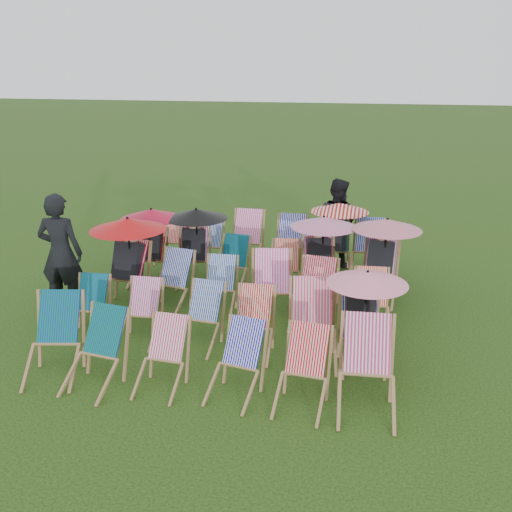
% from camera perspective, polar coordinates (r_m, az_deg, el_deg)
% --- Properties ---
extents(ground, '(100.00, 100.00, 0.00)m').
position_cam_1_polar(ground, '(9.05, -1.50, -6.05)').
color(ground, black).
rests_on(ground, ground).
extents(deckchair_0, '(0.83, 1.03, 1.00)m').
position_cam_1_polar(deckchair_0, '(7.69, -19.62, -7.86)').
color(deckchair_0, olive).
rests_on(deckchair_0, ground).
extents(deckchair_1, '(0.72, 0.92, 0.92)m').
position_cam_1_polar(deckchair_1, '(7.32, -15.86, -9.17)').
color(deckchair_1, olive).
rests_on(deckchair_1, ground).
extents(deckchair_2, '(0.59, 0.80, 0.83)m').
position_cam_1_polar(deckchair_2, '(7.12, -9.44, -9.92)').
color(deckchair_2, olive).
rests_on(deckchair_2, ground).
extents(deckchair_3, '(0.71, 0.88, 0.86)m').
position_cam_1_polar(deckchair_3, '(6.88, -2.01, -10.62)').
color(deckchair_3, olive).
rests_on(deckchair_3, ground).
extents(deckchair_4, '(0.66, 0.86, 0.88)m').
position_cam_1_polar(deckchair_4, '(6.70, 4.71, -11.44)').
color(deckchair_4, olive).
rests_on(deckchair_4, ground).
extents(deckchair_5, '(0.73, 0.98, 1.02)m').
position_cam_1_polar(deckchair_5, '(6.68, 11.08, -11.15)').
color(deckchair_5, olive).
rests_on(deckchair_5, ground).
extents(deckchair_6, '(0.59, 0.79, 0.82)m').
position_cam_1_polar(deckchair_6, '(8.70, -16.55, -5.01)').
color(deckchair_6, olive).
rests_on(deckchair_6, ground).
extents(deckchair_7, '(0.57, 0.78, 0.83)m').
position_cam_1_polar(deckchair_7, '(8.34, -11.53, -5.58)').
color(deckchair_7, olive).
rests_on(deckchair_7, ground).
extents(deckchair_8, '(0.64, 0.83, 0.85)m').
position_cam_1_polar(deckchair_8, '(8.05, -5.62, -6.12)').
color(deckchair_8, olive).
rests_on(deckchair_8, ground).
extents(deckchair_9, '(0.61, 0.83, 0.87)m').
position_cam_1_polar(deckchair_9, '(7.80, -0.35, -6.80)').
color(deckchair_9, olive).
rests_on(deckchair_9, ground).
extents(deckchair_10, '(0.81, 1.03, 1.02)m').
position_cam_1_polar(deckchair_10, '(7.64, 5.68, -6.82)').
color(deckchair_10, olive).
rests_on(deckchair_10, ground).
extents(deckchair_11, '(1.06, 1.15, 1.26)m').
position_cam_1_polar(deckchair_11, '(7.59, 10.63, -6.01)').
color(deckchair_11, olive).
rests_on(deckchair_11, ground).
extents(deckchair_12, '(1.22, 1.29, 1.45)m').
position_cam_1_polar(deckchair_12, '(9.46, -13.05, -0.45)').
color(deckchair_12, olive).
rests_on(deckchair_12, ground).
extents(deckchair_13, '(0.73, 0.93, 0.92)m').
position_cam_1_polar(deckchair_13, '(9.25, -8.67, -2.64)').
color(deckchair_13, olive).
rests_on(deckchair_13, ground).
extents(deckchair_14, '(0.60, 0.81, 0.85)m').
position_cam_1_polar(deckchair_14, '(9.08, -3.78, -3.10)').
color(deckchair_14, olive).
rests_on(deckchair_14, ground).
extents(deckchair_15, '(0.85, 1.05, 1.03)m').
position_cam_1_polar(deckchair_15, '(8.73, 1.61, -3.34)').
color(deckchair_15, olive).
rests_on(deckchair_15, ground).
extents(deckchair_16, '(0.73, 0.94, 0.95)m').
position_cam_1_polar(deckchair_16, '(8.67, 5.83, -3.86)').
color(deckchair_16, olive).
rests_on(deckchair_16, ground).
extents(deckchair_17, '(0.63, 0.83, 0.86)m').
position_cam_1_polar(deckchair_17, '(8.65, 11.50, -4.55)').
color(deckchair_17, olive).
rests_on(deckchair_17, ground).
extents(deckchair_18, '(1.11, 1.18, 1.32)m').
position_cam_1_polar(deckchair_18, '(10.46, -10.65, 1.18)').
color(deckchair_18, olive).
rests_on(deckchair_18, ground).
extents(deckchair_19, '(1.12, 1.23, 1.33)m').
position_cam_1_polar(deckchair_19, '(10.30, -6.20, 1.17)').
color(deckchair_19, olive).
rests_on(deckchair_19, ground).
extents(deckchair_20, '(0.63, 0.84, 0.87)m').
position_cam_1_polar(deckchair_20, '(10.08, -2.52, -0.75)').
color(deckchair_20, olive).
rests_on(deckchair_20, ground).
extents(deckchair_21, '(0.64, 0.83, 0.84)m').
position_cam_1_polar(deckchair_21, '(9.93, 2.93, -1.16)').
color(deckchair_21, olive).
rests_on(deckchair_21, ground).
extents(deckchair_22, '(1.13, 1.23, 1.33)m').
position_cam_1_polar(deckchair_22, '(9.77, 6.47, 0.17)').
color(deckchair_22, olive).
rests_on(deckchair_22, ground).
extents(deckchair_23, '(1.15, 1.21, 1.36)m').
position_cam_1_polar(deckchair_23, '(9.70, 12.41, -0.19)').
color(deckchair_23, olive).
rests_on(deckchair_23, ground).
extents(deckchair_24, '(0.67, 0.86, 0.86)m').
position_cam_1_polar(deckchair_24, '(11.57, -8.65, 1.63)').
color(deckchair_24, olive).
rests_on(deckchair_24, ground).
extents(deckchair_25, '(0.57, 0.78, 0.82)m').
position_cam_1_polar(deckchair_25, '(11.26, -4.77, 1.20)').
color(deckchair_25, olive).
rests_on(deckchair_25, ground).
extents(deckchair_26, '(0.67, 0.94, 1.02)m').
position_cam_1_polar(deckchair_26, '(11.19, -1.10, 1.68)').
color(deckchair_26, olive).
rests_on(deckchair_26, ground).
extents(deckchair_27, '(0.68, 0.93, 0.99)m').
position_cam_1_polar(deckchair_27, '(10.96, 3.41, 1.21)').
color(deckchair_27, olive).
rests_on(deckchair_27, ground).
extents(deckchair_28, '(1.10, 1.18, 1.30)m').
position_cam_1_polar(deckchair_28, '(10.92, 8.05, 2.03)').
color(deckchair_28, olive).
rests_on(deckchair_28, ground).
extents(deckchair_29, '(0.69, 0.94, 1.00)m').
position_cam_1_polar(deckchair_29, '(10.87, 11.17, 0.73)').
color(deckchair_29, olive).
rests_on(deckchair_29, ground).
extents(person_left, '(0.74, 0.52, 1.93)m').
position_cam_1_polar(person_left, '(9.46, -18.95, 0.27)').
color(person_left, black).
rests_on(person_left, ground).
extents(person_rear, '(1.03, 0.95, 1.70)m').
position_cam_1_polar(person_rear, '(11.27, 8.06, 3.44)').
color(person_rear, black).
rests_on(person_rear, ground).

